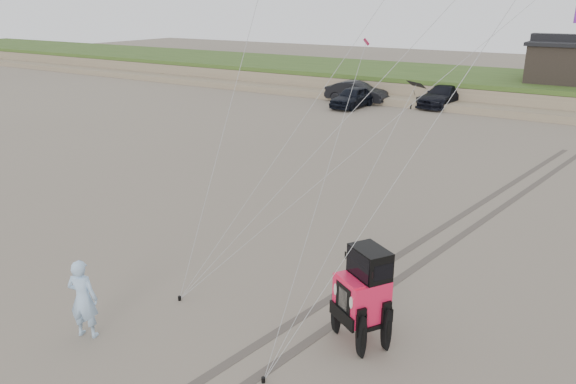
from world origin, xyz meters
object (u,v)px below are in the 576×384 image
truck_a (353,97)px  truck_b (357,92)px  jeep (361,306)px  cabin (576,61)px  man (83,299)px  truck_c (444,96)px

truck_a → truck_b: 2.27m
jeep → cabin: bearing=121.8°
man → truck_c: bearing=-106.3°
truck_b → jeep: (14.21, -28.52, 0.12)m
truck_c → man: 33.64m
truck_c → jeep: 31.37m
truck_a → man: 30.68m
cabin → truck_a: size_ratio=1.46×
cabin → jeep: cabin is taller
jeep → truck_c: bearing=136.2°
truck_c → jeep: bearing=-66.6°
truck_a → jeep: jeep is taller
jeep → man: 6.26m
truck_b → truck_c: (6.14, 1.80, -0.00)m
truck_b → truck_c: truck_b is taller
truck_b → truck_a: bearing=-162.4°
truck_b → jeep: bearing=-155.3°
cabin → man: cabin is taller
truck_c → jeep: size_ratio=1.11×
cabin → truck_a: 16.17m
truck_c → man: (2.70, -33.53, 0.18)m
cabin → truck_c: cabin is taller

